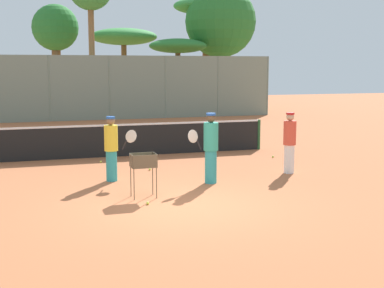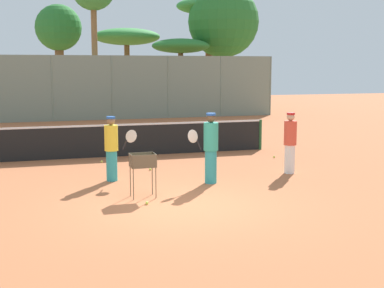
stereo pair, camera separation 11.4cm
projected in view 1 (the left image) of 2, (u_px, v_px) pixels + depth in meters
name	position (u px, v px, depth m)	size (l,w,h in m)	color
ground_plane	(179.00, 206.00, 11.32)	(80.00, 80.00, 0.00)	#B7663D
tennis_net	(122.00, 140.00, 17.52)	(9.97, 0.10, 1.07)	#26592D
back_fence	(80.00, 88.00, 29.02)	(22.56, 0.08, 3.54)	gray
tree_1	(221.00, 22.00, 34.25)	(4.54, 4.54, 8.05)	brown
tree_2	(55.00, 30.00, 33.71)	(2.91, 2.91, 6.83)	brown
tree_3	(178.00, 47.00, 32.46)	(3.51, 3.51, 4.62)	brown
tree_4	(206.00, 10.00, 35.34)	(4.37, 4.37, 7.44)	brown
tree_5	(124.00, 38.00, 35.00)	(4.38, 4.38, 5.42)	brown
player_white_outfit	(112.00, 148.00, 13.68)	(0.83, 0.51, 1.67)	teal
player_red_cap	(211.00, 147.00, 13.43)	(0.90, 0.40, 1.78)	teal
player_yellow_shirt	(290.00, 142.00, 14.72)	(0.51, 0.84, 1.68)	white
ball_cart	(143.00, 164.00, 11.97)	(0.56, 0.41, 1.00)	brown
tennis_ball_1	(148.00, 203.00, 11.43)	(0.07, 0.07, 0.07)	#D1E54C
tennis_ball_2	(150.00, 169.00, 15.21)	(0.07, 0.07, 0.07)	#D1E54C
tennis_ball_3	(273.00, 157.00, 17.32)	(0.07, 0.07, 0.07)	#D1E54C
tennis_ball_4	(101.00, 162.00, 16.40)	(0.07, 0.07, 0.07)	#D1E54C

